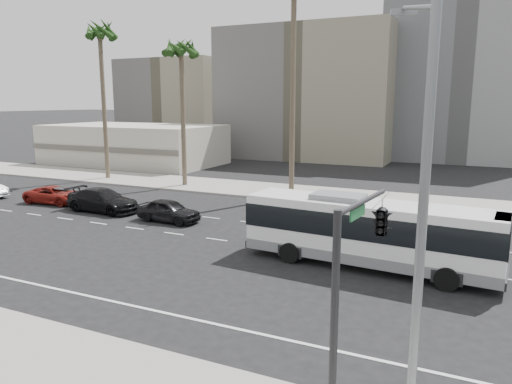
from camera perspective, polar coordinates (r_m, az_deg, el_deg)
The scene contains 15 objects.
ground at distance 27.02m, azimuth 0.88°, elevation -6.44°, with size 700.00×700.00×0.00m, color black.
sidewalk_north at distance 41.23m, azimuth 9.70°, elevation -0.48°, with size 120.00×7.00×0.15m, color gray.
commercial_low at distance 64.25m, azimuth -14.33°, elevation 5.50°, with size 22.00×12.16×5.00m.
midrise_beige_west at distance 72.19m, azimuth 6.91°, elevation 11.45°, with size 24.00×18.00×18.00m, color #66635C.
midrise_gray_center at distance 75.79m, azimuth 23.70°, elevation 13.64°, with size 20.00×20.00×26.00m, color slate.
midrise_beige_far at distance 88.13m, azimuth -8.59°, elevation 10.29°, with size 18.00×16.00×15.00m, color #66635C.
civic_tower at distance 275.60m, azimuth 23.17°, elevation 16.31°, with size 42.00×42.00×129.00m.
city_bus at distance 23.86m, azimuth 13.17°, elevation -4.48°, with size 12.30×3.64×3.49m.
car_a at distance 32.75m, azimuth -10.35°, elevation -2.18°, with size 4.46×1.80×1.52m, color black.
car_b at distance 36.90m, azimuth -17.73°, elevation -0.94°, with size 5.79×2.36×1.68m, color black.
car_c at distance 41.22m, azimuth -22.78°, elevation -0.32°, with size 4.89×2.25×1.36m, color maroon.
streetlight_corner at distance 11.45m, azimuth 18.82°, elevation 0.36°, with size 1.89×4.93×10.64m.
traffic_signal at distance 12.74m, azimuth 14.22°, elevation -3.95°, with size 2.68×3.57×5.77m.
palm_mid at distance 45.81m, azimuth -8.89°, elevation 16.16°, with size 4.46×4.46×13.80m.
palm_far at distance 52.17m, azimuth -18.06°, elevation 17.27°, with size 4.60×4.60×15.83m.
Camera 1 is at (10.52, -23.58, 7.96)m, focal length 33.67 mm.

